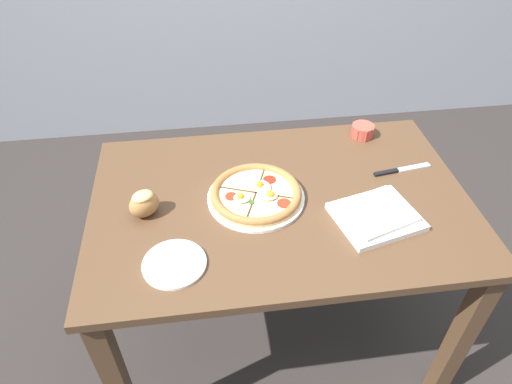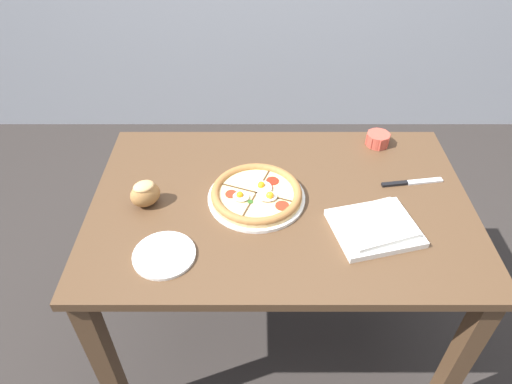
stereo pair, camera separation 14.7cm
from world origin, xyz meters
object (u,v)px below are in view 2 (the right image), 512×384
object	(u,v)px
bread_piece_near	(145,194)
pizza	(256,194)
napkin_folded	(374,226)
ramekin_bowl	(377,139)
knife_main	(411,182)
dining_table	(279,226)
side_saucer	(164,255)

from	to	relation	value
bread_piece_near	pizza	bearing A→B (deg)	3.96
napkin_folded	bread_piece_near	bearing A→B (deg)	170.49
ramekin_bowl	knife_main	distance (m)	0.24
dining_table	side_saucer	xyz separation A→B (m)	(-0.34, -0.24, 0.12)
bread_piece_near	side_saucer	bearing A→B (deg)	-68.12
bread_piece_near	knife_main	world-z (taller)	bread_piece_near
dining_table	knife_main	bearing A→B (deg)	11.22
dining_table	bread_piece_near	size ratio (longest dim) A/B	10.27
dining_table	ramekin_bowl	distance (m)	0.51
pizza	bread_piece_near	size ratio (longest dim) A/B	2.64
bread_piece_near	ramekin_bowl	bearing A→B (deg)	22.47
pizza	bread_piece_near	distance (m)	0.35
pizza	knife_main	bearing A→B (deg)	8.66
side_saucer	dining_table	bearing A→B (deg)	34.56
knife_main	bread_piece_near	bearing A→B (deg)	178.36
dining_table	pizza	bearing A→B (deg)	174.00
dining_table	side_saucer	bearing A→B (deg)	-145.44
side_saucer	pizza	bearing A→B (deg)	42.86
napkin_folded	side_saucer	distance (m)	0.63
napkin_folded	side_saucer	world-z (taller)	napkin_folded
pizza	ramekin_bowl	distance (m)	0.55
dining_table	pizza	world-z (taller)	pizza
napkin_folded	knife_main	xyz separation A→B (m)	(0.17, 0.22, -0.01)
pizza	napkin_folded	world-z (taller)	pizza
ramekin_bowl	bread_piece_near	world-z (taller)	bread_piece_near
bread_piece_near	knife_main	xyz separation A→B (m)	(0.88, 0.10, -0.04)
napkin_folded	side_saucer	size ratio (longest dim) A/B	1.60
pizza	side_saucer	size ratio (longest dim) A/B	1.76
pizza	bread_piece_near	xyz separation A→B (m)	(-0.35, -0.02, 0.03)
dining_table	pizza	xyz separation A→B (m)	(-0.08, 0.01, 0.14)
napkin_folded	knife_main	bearing A→B (deg)	52.72
pizza	ramekin_bowl	xyz separation A→B (m)	(0.45, 0.31, 0.00)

